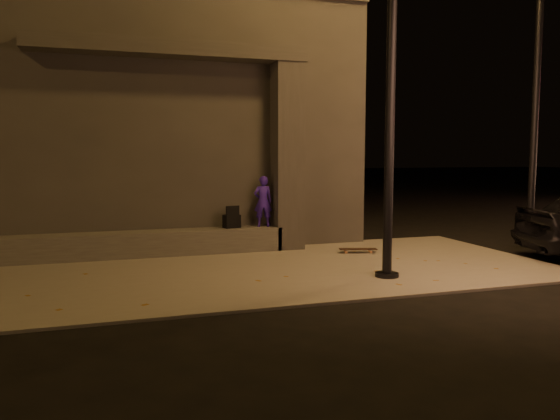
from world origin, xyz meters
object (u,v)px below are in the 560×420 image
object	(u,v)px
column	(287,157)
backpack	(232,220)
street_lamp_0	(392,6)
skateboard	(358,249)
skateboarder	(263,201)

from	to	relation	value
column	backpack	distance (m)	1.65
street_lamp_0	skateboard	bearing A→B (deg)	76.45
column	skateboarder	distance (m)	0.99
skateboarder	street_lamp_0	world-z (taller)	street_lamp_0
skateboarder	street_lamp_0	bearing A→B (deg)	117.18
skateboarder	skateboard	world-z (taller)	skateboarder
skateboarder	backpack	xyz separation A→B (m)	(-0.62, 0.00, -0.35)
skateboarder	skateboard	bearing A→B (deg)	156.15
skateboarder	backpack	distance (m)	0.71
skateboarder	skateboard	distance (m)	2.05
backpack	skateboard	distance (m)	2.47
street_lamp_0	backpack	bearing A→B (deg)	121.35
column	backpack	size ratio (longest dim) A/B	8.35
skateboarder	street_lamp_0	size ratio (longest dim) A/B	0.14
column	skateboard	bearing A→B (deg)	-39.50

